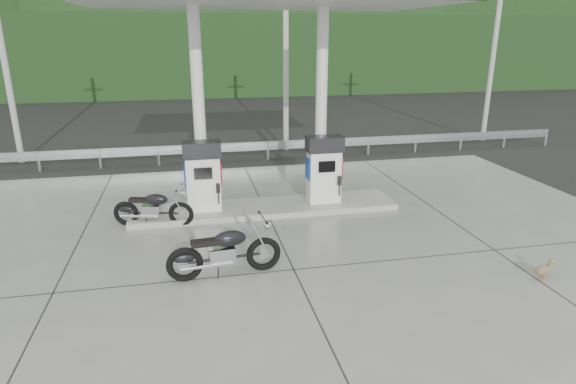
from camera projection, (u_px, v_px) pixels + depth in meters
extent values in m
plane|color=black|center=(284.00, 250.00, 10.57)|extent=(160.00, 160.00, 0.00)
cube|color=slate|center=(284.00, 249.00, 10.56)|extent=(18.00, 14.00, 0.02)
cube|color=gray|center=(266.00, 208.00, 12.86)|extent=(7.00, 1.40, 0.15)
cylinder|color=white|center=(199.00, 111.00, 12.12)|extent=(0.30, 0.30, 5.00)
cylinder|color=white|center=(321.00, 107.00, 12.75)|extent=(0.30, 0.30, 5.00)
cube|color=black|center=(233.00, 142.00, 21.26)|extent=(60.00, 7.00, 0.01)
cylinder|color=#9B9A96|center=(2.00, 50.00, 16.59)|extent=(0.22, 0.22, 8.00)
cylinder|color=#9B9A96|center=(286.00, 49.00, 18.55)|extent=(0.22, 0.22, 8.00)
cylinder|color=#9B9A96|center=(494.00, 47.00, 20.31)|extent=(0.22, 0.22, 8.00)
cube|color=black|center=(208.00, 55.00, 37.54)|extent=(80.00, 6.00, 6.00)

